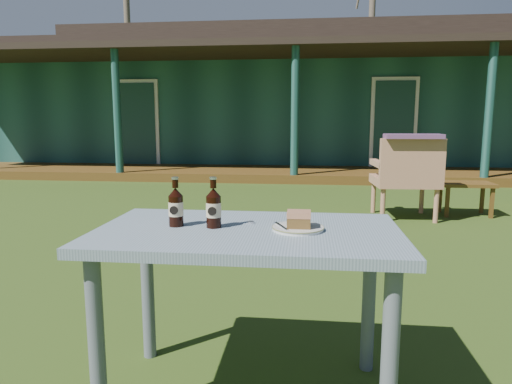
# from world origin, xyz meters

# --- Properties ---
(ground) EXTENTS (80.00, 80.00, 0.00)m
(ground) POSITION_xyz_m (0.00, 0.00, 0.00)
(ground) COLOR #334916
(pavilion) EXTENTS (15.80, 8.30, 3.45)m
(pavilion) POSITION_xyz_m (-0.00, 9.39, 1.61)
(pavilion) COLOR #1B4840
(pavilion) RESTS_ON ground
(tree_left) EXTENTS (0.28, 0.28, 10.50)m
(tree_left) POSITION_xyz_m (-8.00, 17.50, 5.25)
(tree_left) COLOR brown
(tree_left) RESTS_ON ground
(tree_mid) EXTENTS (0.28, 0.28, 9.50)m
(tree_mid) POSITION_xyz_m (3.00, 18.50, 4.75)
(tree_mid) COLOR brown
(tree_mid) RESTS_ON ground
(cafe_table) EXTENTS (1.20, 0.70, 0.72)m
(cafe_table) POSITION_xyz_m (0.00, -1.60, 0.62)
(cafe_table) COLOR gray
(cafe_table) RESTS_ON ground
(plate) EXTENTS (0.20, 0.20, 0.01)m
(plate) POSITION_xyz_m (0.20, -1.60, 0.73)
(plate) COLOR silver
(plate) RESTS_ON cafe_table
(cake_slice) EXTENTS (0.09, 0.09, 0.06)m
(cake_slice) POSITION_xyz_m (0.20, -1.60, 0.77)
(cake_slice) COLOR brown
(cake_slice) RESTS_ON plate
(fork) EXTENTS (0.07, 0.13, 0.00)m
(fork) POSITION_xyz_m (0.13, -1.61, 0.74)
(fork) COLOR silver
(fork) RESTS_ON plate
(cola_bottle_near) EXTENTS (0.06, 0.06, 0.20)m
(cola_bottle_near) POSITION_xyz_m (-0.14, -1.59, 0.80)
(cola_bottle_near) COLOR black
(cola_bottle_near) RESTS_ON cafe_table
(cola_bottle_far) EXTENTS (0.06, 0.06, 0.20)m
(cola_bottle_far) POSITION_xyz_m (-0.29, -1.58, 0.80)
(cola_bottle_far) COLOR black
(cola_bottle_far) RESTS_ON cafe_table
(bottle_cap) EXTENTS (0.03, 0.03, 0.01)m
(bottle_cap) POSITION_xyz_m (0.00, -1.50, 0.72)
(bottle_cap) COLOR silver
(bottle_cap) RESTS_ON cafe_table
(armchair_left) EXTENTS (0.73, 0.69, 0.94)m
(armchair_left) POSITION_xyz_m (1.36, 1.99, 0.53)
(armchair_left) COLOR #B47B5A
(armchair_left) RESTS_ON ground
(floral_throw) EXTENTS (0.62, 0.26, 0.05)m
(floral_throw) POSITION_xyz_m (1.37, 1.80, 0.96)
(floral_throw) COLOR #6A4069
(floral_throw) RESTS_ON armchair_left
(side_table) EXTENTS (0.60, 0.40, 0.40)m
(side_table) POSITION_xyz_m (2.13, 2.31, 0.34)
(side_table) COLOR #553814
(side_table) RESTS_ON ground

